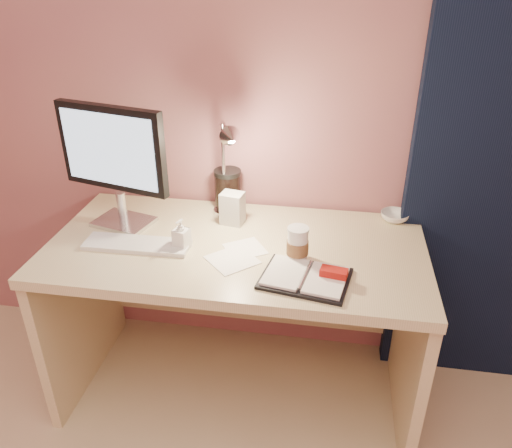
% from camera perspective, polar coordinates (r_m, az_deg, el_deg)
% --- Properties ---
extents(room, '(3.50, 3.50, 3.50)m').
position_cam_1_polar(room, '(2.05, 26.97, 9.95)').
color(room, '#C6B28E').
rests_on(room, ground).
extents(desk, '(1.40, 0.70, 0.73)m').
position_cam_1_polar(desk, '(2.04, -1.79, -6.79)').
color(desk, beige).
rests_on(desk, ground).
extents(monitor, '(0.44, 0.21, 0.48)m').
position_cam_1_polar(monitor, '(1.95, -15.85, 7.48)').
color(monitor, silver).
rests_on(monitor, desk).
extents(keyboard, '(0.39, 0.12, 0.02)m').
position_cam_1_polar(keyboard, '(1.89, -13.43, -2.28)').
color(keyboard, silver).
rests_on(keyboard, desk).
extents(planner, '(0.32, 0.26, 0.04)m').
position_cam_1_polar(planner, '(1.66, 5.93, -6.06)').
color(planner, black).
rests_on(planner, desk).
extents(paper_a, '(0.21, 0.21, 0.00)m').
position_cam_1_polar(paper_a, '(1.76, -2.74, -4.10)').
color(paper_a, white).
rests_on(paper_a, desk).
extents(paper_c, '(0.18, 0.18, 0.00)m').
position_cam_1_polar(paper_c, '(1.83, -1.26, -2.86)').
color(paper_c, white).
rests_on(paper_c, desk).
extents(coffee_cup, '(0.08, 0.08, 0.13)m').
position_cam_1_polar(coffee_cup, '(1.74, 4.78, -2.38)').
color(coffee_cup, white).
rests_on(coffee_cup, desk).
extents(bowl, '(0.15, 0.15, 0.04)m').
position_cam_1_polar(bowl, '(2.09, 15.57, 0.84)').
color(bowl, silver).
rests_on(bowl, desk).
extents(lotion_bottle, '(0.07, 0.07, 0.12)m').
position_cam_1_polar(lotion_bottle, '(1.82, -8.53, -1.17)').
color(lotion_bottle, white).
rests_on(lotion_bottle, desk).
extents(dark_jar, '(0.11, 0.11, 0.15)m').
position_cam_1_polar(dark_jar, '(2.10, -3.22, 3.73)').
color(dark_jar, black).
rests_on(dark_jar, desk).
extents(product_box, '(0.10, 0.08, 0.13)m').
position_cam_1_polar(product_box, '(1.98, -2.70, 1.81)').
color(product_box, silver).
rests_on(product_box, desk).
extents(desk_lamp, '(0.16, 0.25, 0.42)m').
position_cam_1_polar(desk_lamp, '(1.91, -5.63, 7.09)').
color(desk_lamp, silver).
rests_on(desk_lamp, desk).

